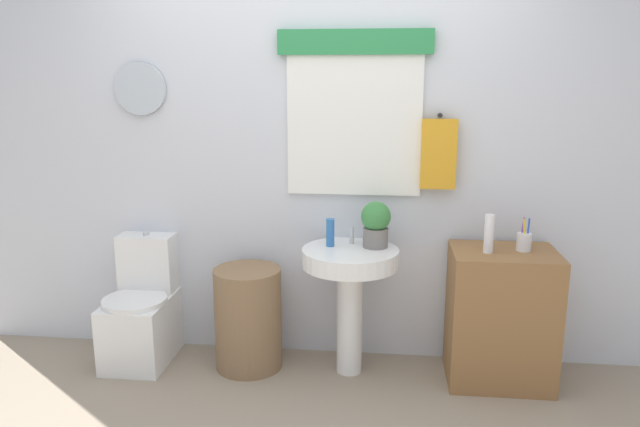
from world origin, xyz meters
The scene contains 10 objects.
back_wall centered at (0.01, 1.15, 1.31)m, with size 4.40×0.18×2.60m.
toilet centered at (-1.03, 0.89, 0.29)m, with size 0.38×0.51×0.78m.
laundry_hamper centered at (-0.36, 0.85, 0.31)m, with size 0.40×0.40×0.61m, color #846647.
pedestal_sink centered at (0.25, 0.85, 0.58)m, with size 0.56×0.56×0.76m.
faucet centered at (0.25, 0.97, 0.81)m, with size 0.03×0.03×0.10m, color silver.
wooden_cabinet centered at (1.11, 0.85, 0.39)m, with size 0.58×0.44×0.77m, color olive.
soap_bottle centered at (0.13, 0.90, 0.84)m, with size 0.05×0.05×0.16m, color #2D6BB7.
potted_plant centered at (0.39, 0.91, 0.90)m, with size 0.17×0.17×0.27m.
lotion_bottle centered at (1.01, 0.81, 0.88)m, with size 0.05×0.05×0.21m, color white.
toothbrush_cup centered at (1.21, 0.87, 0.82)m, with size 0.08×0.08×0.19m.
Camera 1 is at (0.44, -2.42, 1.71)m, focal length 33.61 mm.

